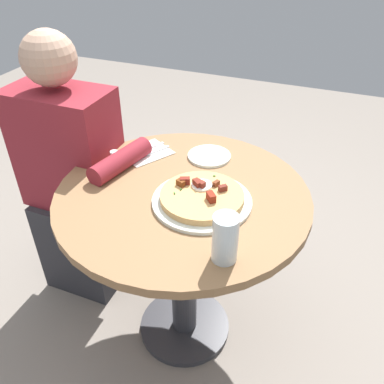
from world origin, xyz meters
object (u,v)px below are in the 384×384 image
(fork, at_px, (143,150))
(salt_shaker, at_px, (115,158))
(water_glass, at_px, (225,238))
(pizza_plate, at_px, (202,201))
(bread_plate, at_px, (209,156))
(knife, at_px, (149,153))
(dining_table, at_px, (183,231))
(breakfast_pizza, at_px, (202,196))
(person_seated, at_px, (76,189))

(fork, height_order, salt_shaker, salt_shaker)
(water_glass, bearing_deg, pizza_plate, -55.78)
(bread_plate, distance_m, knife, 0.22)
(pizza_plate, height_order, fork, pizza_plate)
(bread_plate, height_order, knife, bread_plate)
(dining_table, bearing_deg, knife, -39.38)
(bread_plate, xyz_separation_m, fork, (0.24, 0.05, 0.00))
(breakfast_pizza, distance_m, bread_plate, 0.28)
(person_seated, height_order, bread_plate, person_seated)
(fork, height_order, knife, same)
(pizza_plate, xyz_separation_m, breakfast_pizza, (0.00, -0.00, 0.02))
(pizza_plate, bearing_deg, fork, -34.60)
(person_seated, height_order, fork, person_seated)
(breakfast_pizza, distance_m, fork, 0.38)
(salt_shaker, bearing_deg, knife, -126.40)
(fork, distance_m, knife, 0.04)
(person_seated, bearing_deg, salt_shaker, 168.91)
(fork, bearing_deg, water_glass, 77.56)
(person_seated, xyz_separation_m, salt_shaker, (-0.24, 0.05, 0.23))
(dining_table, xyz_separation_m, breakfast_pizza, (-0.08, 0.03, 0.19))
(pizza_plate, xyz_separation_m, bread_plate, (0.07, -0.27, -0.00))
(bread_plate, distance_m, water_glass, 0.52)
(knife, bearing_deg, bread_plate, 138.17)
(dining_table, xyz_separation_m, bread_plate, (-0.01, -0.24, 0.17))
(person_seated, bearing_deg, knife, -169.45)
(bread_plate, bearing_deg, water_glass, 114.10)
(pizza_plate, relative_size, breakfast_pizza, 1.19)
(breakfast_pizza, distance_m, salt_shaker, 0.37)
(breakfast_pizza, xyz_separation_m, water_glass, (-0.14, 0.21, 0.04))
(knife, relative_size, water_glass, 1.32)
(person_seated, distance_m, breakfast_pizza, 0.66)
(pizza_plate, relative_size, salt_shaker, 5.61)
(person_seated, xyz_separation_m, bread_plate, (-0.53, -0.13, 0.20))
(breakfast_pizza, bearing_deg, salt_shaker, -14.28)
(person_seated, height_order, pizza_plate, person_seated)
(dining_table, height_order, water_glass, water_glass)
(pizza_plate, height_order, knife, pizza_plate)
(dining_table, distance_m, bread_plate, 0.29)
(fork, relative_size, water_glass, 1.32)
(fork, bearing_deg, salt_shaker, 9.63)
(water_glass, height_order, salt_shaker, water_glass)
(salt_shaker, bearing_deg, bread_plate, -149.11)
(bread_plate, bearing_deg, person_seated, 13.50)
(dining_table, relative_size, fork, 4.58)
(knife, xyz_separation_m, water_glass, (-0.42, 0.40, 0.06))
(fork, bearing_deg, bread_plate, 132.00)
(breakfast_pizza, bearing_deg, fork, -34.45)
(pizza_plate, height_order, breakfast_pizza, breakfast_pizza)
(pizza_plate, xyz_separation_m, water_glass, (-0.14, 0.20, 0.06))
(breakfast_pizza, height_order, knife, breakfast_pizza)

